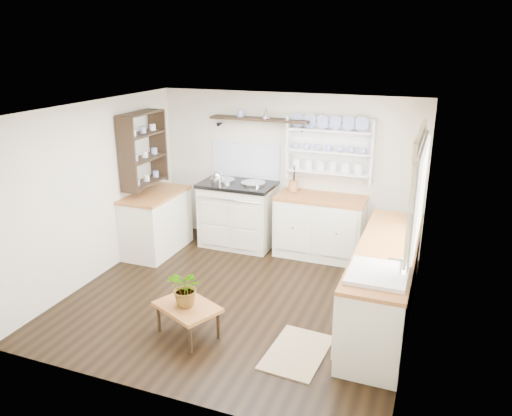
# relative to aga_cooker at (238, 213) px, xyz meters

# --- Properties ---
(floor) EXTENTS (4.00, 3.80, 0.01)m
(floor) POSITION_rel_aga_cooker_xyz_m (0.67, -1.57, -0.50)
(floor) COLOR black
(floor) RESTS_ON ground
(wall_back) EXTENTS (4.00, 0.02, 2.30)m
(wall_back) POSITION_rel_aga_cooker_xyz_m (0.67, 0.33, 0.65)
(wall_back) COLOR beige
(wall_back) RESTS_ON ground
(wall_right) EXTENTS (0.02, 3.80, 2.30)m
(wall_right) POSITION_rel_aga_cooker_xyz_m (2.67, -1.57, 0.65)
(wall_right) COLOR beige
(wall_right) RESTS_ON ground
(wall_left) EXTENTS (0.02, 3.80, 2.30)m
(wall_left) POSITION_rel_aga_cooker_xyz_m (-1.33, -1.57, 0.65)
(wall_left) COLOR beige
(wall_left) RESTS_ON ground
(ceiling) EXTENTS (4.00, 3.80, 0.01)m
(ceiling) POSITION_rel_aga_cooker_xyz_m (0.67, -1.57, 1.80)
(ceiling) COLOR white
(ceiling) RESTS_ON wall_back
(window) EXTENTS (0.08, 1.55, 1.22)m
(window) POSITION_rel_aga_cooker_xyz_m (2.62, -1.42, 1.06)
(window) COLOR white
(window) RESTS_ON wall_right
(aga_cooker) EXTENTS (1.11, 0.77, 1.02)m
(aga_cooker) POSITION_rel_aga_cooker_xyz_m (0.00, 0.00, 0.00)
(aga_cooker) COLOR beige
(aga_cooker) RESTS_ON floor
(back_cabinets) EXTENTS (1.27, 0.63, 0.90)m
(back_cabinets) POSITION_rel_aga_cooker_xyz_m (1.27, 0.03, -0.04)
(back_cabinets) COLOR silver
(back_cabinets) RESTS_ON floor
(right_cabinets) EXTENTS (0.62, 2.43, 0.90)m
(right_cabinets) POSITION_rel_aga_cooker_xyz_m (2.37, -1.47, -0.04)
(right_cabinets) COLOR silver
(right_cabinets) RESTS_ON floor
(belfast_sink) EXTENTS (0.55, 0.60, 0.45)m
(belfast_sink) POSITION_rel_aga_cooker_xyz_m (2.37, -2.22, 0.30)
(belfast_sink) COLOR white
(belfast_sink) RESTS_ON right_cabinets
(left_cabinets) EXTENTS (0.62, 1.13, 0.90)m
(left_cabinets) POSITION_rel_aga_cooker_xyz_m (-1.03, -0.67, -0.04)
(left_cabinets) COLOR silver
(left_cabinets) RESTS_ON floor
(plate_rack) EXTENTS (1.20, 0.22, 0.90)m
(plate_rack) POSITION_rel_aga_cooker_xyz_m (1.32, 0.29, 1.05)
(plate_rack) COLOR white
(plate_rack) RESTS_ON wall_back
(high_shelf) EXTENTS (1.50, 0.29, 0.16)m
(high_shelf) POSITION_rel_aga_cooker_xyz_m (0.27, 0.21, 1.41)
(high_shelf) COLOR black
(high_shelf) RESTS_ON wall_back
(left_shelving) EXTENTS (0.28, 0.80, 1.05)m
(left_shelving) POSITION_rel_aga_cooker_xyz_m (-1.17, -0.67, 1.05)
(left_shelving) COLOR black
(left_shelving) RESTS_ON wall_left
(kettle) EXTENTS (0.18, 0.18, 0.22)m
(kettle) POSITION_rel_aga_cooker_xyz_m (-0.28, -0.12, 0.54)
(kettle) COLOR silver
(kettle) RESTS_ON aga_cooker
(utensil_crock) EXTENTS (0.14, 0.14, 0.16)m
(utensil_crock) POSITION_rel_aga_cooker_xyz_m (0.83, 0.11, 0.49)
(utensil_crock) COLOR #A05E3B
(utensil_crock) RESTS_ON back_cabinets
(center_table) EXTENTS (0.80, 0.70, 0.36)m
(center_table) POSITION_rel_aga_cooker_xyz_m (0.48, -2.52, -0.19)
(center_table) COLOR brown
(center_table) RESTS_ON floor
(potted_plant) EXTENTS (0.44, 0.41, 0.41)m
(potted_plant) POSITION_rel_aga_cooker_xyz_m (0.48, -2.52, 0.06)
(potted_plant) COLOR #3F7233
(potted_plant) RESTS_ON center_table
(floor_rug) EXTENTS (0.61, 0.88, 0.02)m
(floor_rug) POSITION_rel_aga_cooker_xyz_m (1.66, -2.42, -0.49)
(floor_rug) COLOR brown
(floor_rug) RESTS_ON floor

